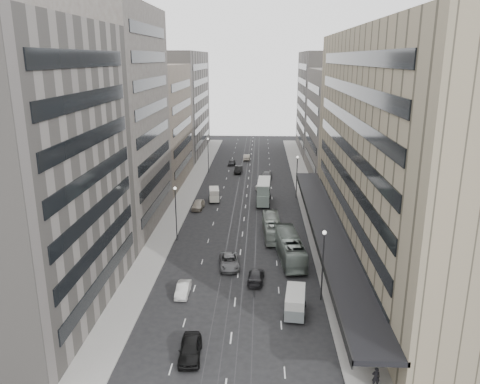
% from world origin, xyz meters
% --- Properties ---
extents(ground, '(220.00, 220.00, 0.00)m').
position_xyz_m(ground, '(0.00, 0.00, 0.00)').
color(ground, black).
rests_on(ground, ground).
extents(sidewalk_right, '(4.00, 125.00, 0.15)m').
position_xyz_m(sidewalk_right, '(12.00, 37.50, 0.07)').
color(sidewalk_right, gray).
rests_on(sidewalk_right, ground).
extents(sidewalk_left, '(4.00, 125.00, 0.15)m').
position_xyz_m(sidewalk_left, '(-12.00, 37.50, 0.07)').
color(sidewalk_left, gray).
rests_on(sidewalk_left, ground).
extents(department_store, '(19.20, 60.00, 30.00)m').
position_xyz_m(department_store, '(21.45, 8.00, 14.95)').
color(department_store, '#7A7059').
rests_on(department_store, ground).
extents(building_right_mid, '(15.00, 28.00, 24.00)m').
position_xyz_m(building_right_mid, '(21.50, 52.00, 12.00)').
color(building_right_mid, '#48433F').
rests_on(building_right_mid, ground).
extents(building_right_far, '(15.00, 32.00, 28.00)m').
position_xyz_m(building_right_far, '(21.50, 82.00, 14.00)').
color(building_right_far, slate).
rests_on(building_right_far, ground).
extents(building_left_a, '(15.00, 28.00, 30.00)m').
position_xyz_m(building_left_a, '(-21.50, -8.00, 15.00)').
color(building_left_a, slate).
rests_on(building_left_a, ground).
extents(building_left_b, '(15.00, 26.00, 34.00)m').
position_xyz_m(building_left_b, '(-21.50, 19.00, 17.00)').
color(building_left_b, '#48433F').
rests_on(building_left_b, ground).
extents(building_left_c, '(15.00, 28.00, 25.00)m').
position_xyz_m(building_left_c, '(-21.50, 46.00, 12.50)').
color(building_left_c, '#726658').
rests_on(building_left_c, ground).
extents(building_left_d, '(15.00, 38.00, 28.00)m').
position_xyz_m(building_left_d, '(-21.50, 79.00, 14.00)').
color(building_left_d, slate).
rests_on(building_left_d, ground).
extents(lamp_right_near, '(0.44, 0.44, 8.32)m').
position_xyz_m(lamp_right_near, '(9.70, -5.00, 5.20)').
color(lamp_right_near, '#262628').
rests_on(lamp_right_near, ground).
extents(lamp_right_far, '(0.44, 0.44, 8.32)m').
position_xyz_m(lamp_right_far, '(9.70, 35.00, 5.20)').
color(lamp_right_far, '#262628').
rests_on(lamp_right_far, ground).
extents(lamp_left_near, '(0.44, 0.44, 8.32)m').
position_xyz_m(lamp_left_near, '(-9.70, 12.00, 5.20)').
color(lamp_left_near, '#262628').
rests_on(lamp_left_near, ground).
extents(lamp_left_far, '(0.44, 0.44, 8.32)m').
position_xyz_m(lamp_left_far, '(-9.70, 55.00, 5.20)').
color(lamp_left_far, '#262628').
rests_on(lamp_left_far, ground).
extents(bus_near, '(4.04, 12.24, 3.35)m').
position_xyz_m(bus_near, '(6.74, 6.01, 1.67)').
color(bus_near, gray).
rests_on(bus_near, ground).
extents(bus_far, '(2.95, 10.53, 2.90)m').
position_xyz_m(bus_far, '(4.57, 14.33, 1.45)').
color(bus_far, gray).
rests_on(bus_far, ground).
extents(double_decker, '(2.73, 8.10, 4.39)m').
position_xyz_m(double_decker, '(3.34, 31.07, 2.37)').
color(double_decker, gray).
rests_on(double_decker, ground).
extents(vw_microbus, '(2.64, 5.03, 2.61)m').
position_xyz_m(vw_microbus, '(6.53, -8.20, 1.45)').
color(vw_microbus, slate).
rests_on(vw_microbus, ground).
extents(panel_van, '(2.37, 4.19, 2.52)m').
position_xyz_m(panel_van, '(-6.07, 32.07, 1.39)').
color(panel_van, silver).
rests_on(panel_van, ground).
extents(sedan_0, '(2.25, 5.01, 1.67)m').
position_xyz_m(sedan_0, '(-3.51, -16.19, 0.83)').
color(sedan_0, black).
rests_on(sedan_0, ground).
extents(sedan_1, '(1.42, 4.06, 1.34)m').
position_xyz_m(sedan_1, '(-6.08, -4.55, 0.67)').
color(sedan_1, silver).
rests_on(sedan_1, ground).
extents(sedan_2, '(3.06, 5.60, 1.49)m').
position_xyz_m(sedan_2, '(-1.24, 3.03, 0.75)').
color(sedan_2, slate).
rests_on(sedan_2, ground).
extents(sedan_3, '(2.24, 4.82, 1.36)m').
position_xyz_m(sedan_3, '(2.28, -0.84, 0.68)').
color(sedan_3, black).
rests_on(sedan_3, ground).
extents(sedan_4, '(2.19, 4.84, 1.61)m').
position_xyz_m(sedan_4, '(-8.50, 27.15, 0.81)').
color(sedan_4, '#ABA08E').
rests_on(sedan_4, ground).
extents(sedan_5, '(1.93, 4.87, 1.58)m').
position_xyz_m(sedan_5, '(-2.57, 54.92, 0.79)').
color(sedan_5, black).
rests_on(sedan_5, ground).
extents(sedan_6, '(2.96, 5.34, 1.41)m').
position_xyz_m(sedan_6, '(3.03, 38.92, 0.71)').
color(sedan_6, silver).
rests_on(sedan_6, ground).
extents(sedan_7, '(2.55, 5.61, 1.59)m').
position_xyz_m(sedan_7, '(4.17, 50.33, 0.80)').
color(sedan_7, '#5D5D60').
rests_on(sedan_7, ground).
extents(sedan_8, '(1.83, 4.02, 1.34)m').
position_xyz_m(sedan_8, '(-4.65, 63.38, 0.67)').
color(sedan_8, '#242527').
rests_on(sedan_8, ground).
extents(sedan_9, '(1.65, 4.60, 1.51)m').
position_xyz_m(sedan_9, '(-1.03, 69.79, 0.75)').
color(sedan_9, '#ACA18E').
rests_on(sedan_9, ground).
extents(pedestrian, '(0.67, 0.45, 1.80)m').
position_xyz_m(pedestrian, '(12.38, -19.63, 1.05)').
color(pedestrian, black).
rests_on(pedestrian, sidewalk_right).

